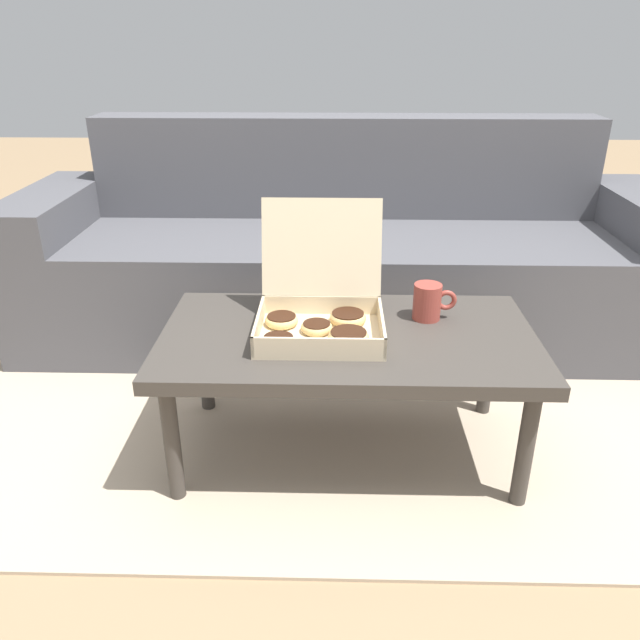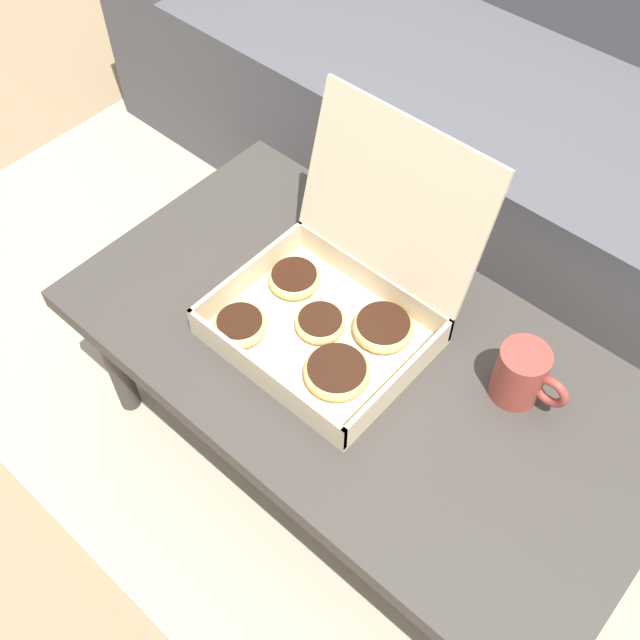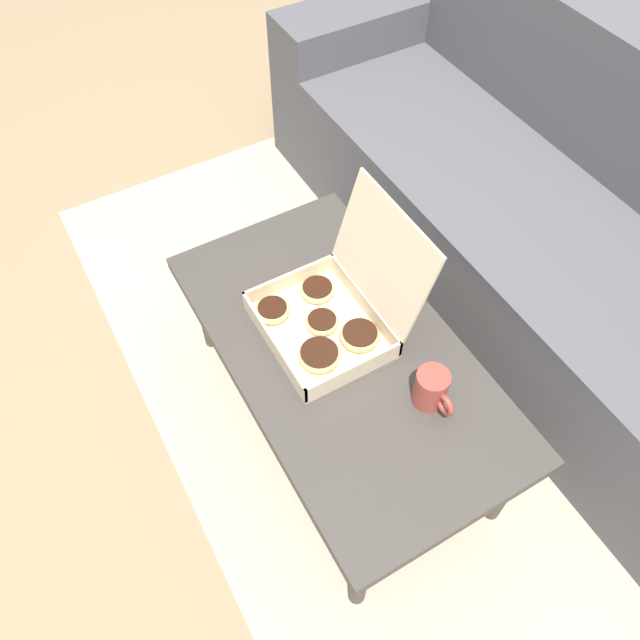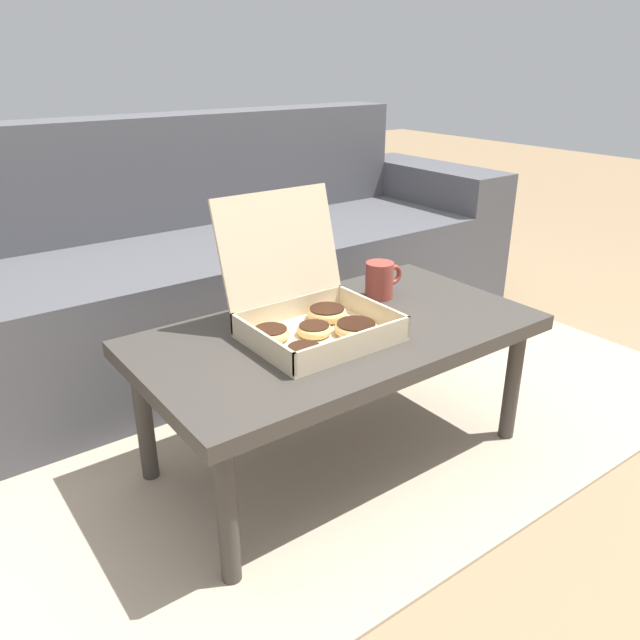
# 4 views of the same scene
# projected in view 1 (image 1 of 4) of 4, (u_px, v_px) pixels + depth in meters

# --- Properties ---
(ground_plane) EXTENTS (12.00, 12.00, 0.00)m
(ground_plane) POSITION_uv_depth(u_px,v_px,m) (345.00, 434.00, 1.98)
(ground_plane) COLOR #937756
(area_rug) EXTENTS (2.67, 1.77, 0.01)m
(area_rug) POSITION_uv_depth(u_px,v_px,m) (344.00, 385.00, 2.25)
(area_rug) COLOR tan
(area_rug) RESTS_ON ground_plane
(couch) EXTENTS (2.55, 0.75, 0.85)m
(couch) POSITION_uv_depth(u_px,v_px,m) (344.00, 262.00, 2.55)
(couch) COLOR #4C4C51
(couch) RESTS_ON ground_plane
(coffee_table) EXTENTS (1.04, 0.56, 0.40)m
(coffee_table) POSITION_uv_depth(u_px,v_px,m) (348.00, 346.00, 1.75)
(coffee_table) COLOR #3D3833
(coffee_table) RESTS_ON ground_plane
(pastry_box) EXTENTS (0.35, 0.36, 0.33)m
(pastry_box) POSITION_uv_depth(u_px,v_px,m) (320.00, 313.00, 1.73)
(pastry_box) COLOR beige
(pastry_box) RESTS_ON coffee_table
(coffee_mug) EXTENTS (0.13, 0.08, 0.11)m
(coffee_mug) POSITION_uv_depth(u_px,v_px,m) (428.00, 302.00, 1.80)
(coffee_mug) COLOR #993D33
(coffee_mug) RESTS_ON coffee_table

